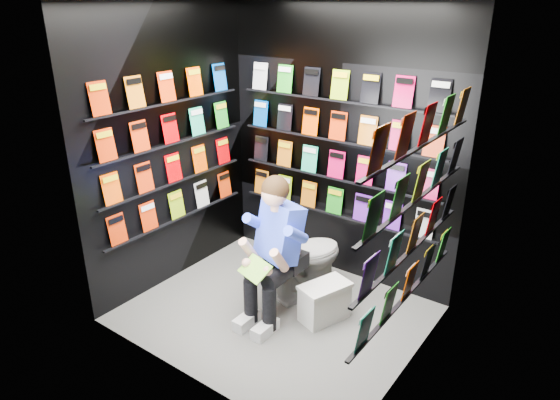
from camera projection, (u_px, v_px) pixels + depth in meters
The scene contains 13 objects.
floor at pixel (275, 313), 4.39m from camera, with size 2.40×2.40×0.00m, color #585755.
wall_back at pixel (339, 145), 4.65m from camera, with size 2.40×0.04×2.60m, color black.
wall_front at pixel (180, 215), 3.15m from camera, with size 2.40×0.04×2.60m, color black.
wall_left at pixel (170, 148), 4.55m from camera, with size 0.04×2.00×2.60m, color black.
wall_right at pixel (423, 209), 3.24m from camera, with size 0.04×2.00×2.60m, color black.
comics_back at pixel (337, 145), 4.62m from camera, with size 2.10×0.06×1.37m, color red, non-canonical shape.
comics_left at pixel (172, 148), 4.54m from camera, with size 0.06×1.70×1.37m, color red, non-canonical shape.
comics_right at pixel (418, 207), 3.26m from camera, with size 0.06×1.70×1.37m, color red, non-canonical shape.
toilet at pixel (305, 257), 4.58m from camera, with size 0.42×0.75×0.73m, color white.
longbox at pixel (324, 303), 4.26m from camera, with size 0.23×0.41×0.31m, color silver.
longbox_lid at pixel (325, 286), 4.19m from camera, with size 0.25×0.43×0.03m, color silver.
reader at pixel (281, 232), 4.15m from camera, with size 0.51×0.75×1.38m, color blue, non-canonical shape.
held_comic at pixel (255, 269), 3.96m from camera, with size 0.28×0.01×0.19m, color green.
Camera 1 is at (2.21, -2.96, 2.58)m, focal length 32.00 mm.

